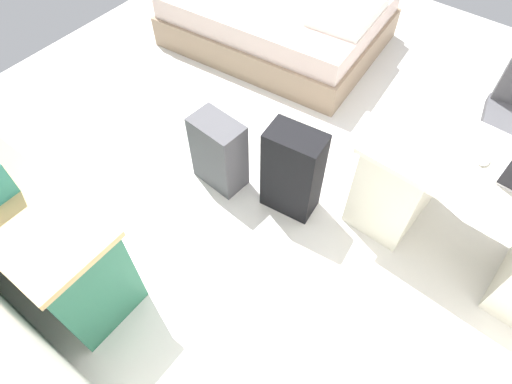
% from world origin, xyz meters
% --- Properties ---
extents(ground_plane, '(5.63, 5.63, 0.00)m').
position_xyz_m(ground_plane, '(0.00, 0.00, 0.00)').
color(ground_plane, silver).
extents(desk, '(1.47, 0.73, 0.73)m').
position_xyz_m(desk, '(-1.19, -0.01, 0.38)').
color(desk, silver).
rests_on(desk, ground_plane).
extents(credenza, '(1.80, 0.48, 0.73)m').
position_xyz_m(credenza, '(1.06, 1.67, 0.37)').
color(credenza, '#28664C').
rests_on(credenza, ground_plane).
extents(bed, '(2.01, 1.55, 0.58)m').
position_xyz_m(bed, '(1.09, -1.19, 0.24)').
color(bed, gray).
rests_on(bed, ground_plane).
extents(suitcase_black, '(0.38, 0.26, 0.68)m').
position_xyz_m(suitcase_black, '(-0.12, 0.36, 0.34)').
color(suitcase_black, black).
rests_on(suitcase_black, ground_plane).
extents(suitcase_spare_grey, '(0.38, 0.25, 0.56)m').
position_xyz_m(suitcase_spare_grey, '(0.41, 0.48, 0.28)').
color(suitcase_spare_grey, '#4C4C51').
rests_on(suitcase_spare_grey, ground_plane).
extents(computer_mouse, '(0.06, 0.10, 0.03)m').
position_xyz_m(computer_mouse, '(-1.06, -0.05, 0.74)').
color(computer_mouse, white).
rests_on(computer_mouse, desk).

